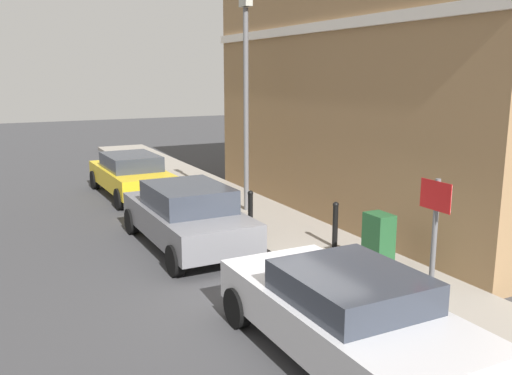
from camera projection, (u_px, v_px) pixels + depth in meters
ground at (278, 294)px, 9.94m from camera, size 80.00×80.00×0.00m
sidewalk at (239, 207)px, 16.06m from camera, size 2.36×30.00×0.15m
corner_building at (422, 53)px, 15.36m from camera, size 7.22×11.71×9.03m
car_silver at (346, 313)px, 7.50m from camera, size 1.98×4.36×1.36m
car_grey at (187, 215)px, 12.48m from camera, size 1.98×4.40×1.48m
car_yellow at (131, 174)px, 17.76m from camera, size 1.97×4.50×1.38m
utility_cabinet at (378, 244)px, 10.62m from camera, size 0.46×0.61×1.15m
bollard_near_cabinet at (335, 223)px, 12.05m from camera, size 0.14×0.14×1.04m
bollard_far_kerb at (250, 210)px, 13.20m from camera, size 0.14×0.14×1.04m
street_sign at (434, 231)px, 8.09m from camera, size 0.08×0.60×2.30m
lamppost at (246, 98)px, 14.84m from camera, size 0.20×0.44×5.72m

